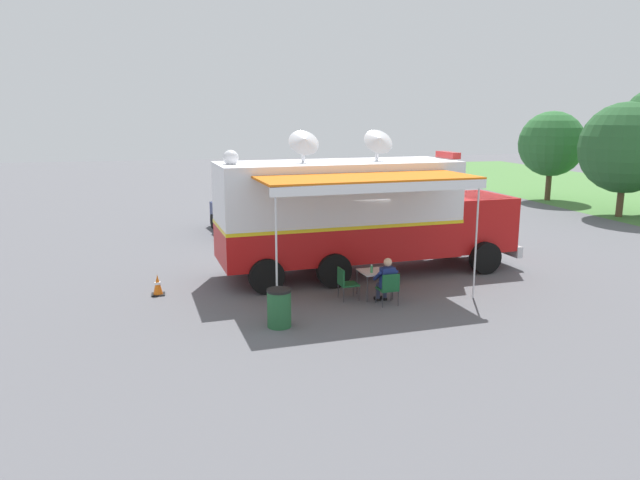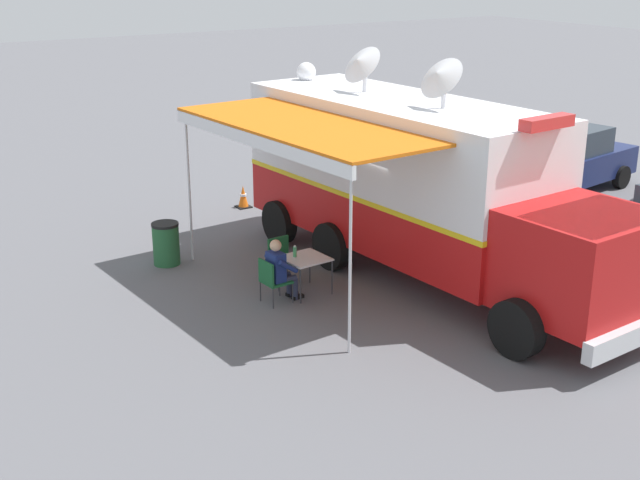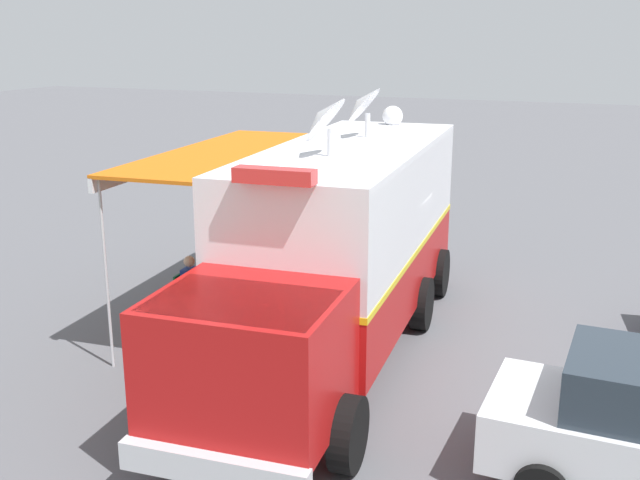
{
  "view_description": "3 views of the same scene",
  "coord_description": "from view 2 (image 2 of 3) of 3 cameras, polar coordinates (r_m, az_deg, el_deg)",
  "views": [
    {
      "loc": [
        17.12,
        -4.8,
        4.87
      ],
      "look_at": [
        0.9,
        -0.77,
        1.33
      ],
      "focal_mm": 33.3,
      "sensor_mm": 36.0,
      "label": 1
    },
    {
      "loc": [
        10.28,
        13.33,
        6.35
      ],
      "look_at": [
        2.14,
        0.43,
        1.05
      ],
      "focal_mm": 47.26,
      "sensor_mm": 36.0,
      "label": 2
    },
    {
      "loc": [
        -4.42,
        12.41,
        5.44
      ],
      "look_at": [
        0.94,
        -0.84,
        1.46
      ],
      "focal_mm": 42.26,
      "sensor_mm": 36.0,
      "label": 3
    }
  ],
  "objects": [
    {
      "name": "ground_plane",
      "position": [
        17.99,
        5.02,
        -1.57
      ],
      "size": [
        100.0,
        100.0,
        0.0
      ],
      "primitive_type": "plane",
      "color": "#5B5B60"
    },
    {
      "name": "lot_stripe",
      "position": [
        18.62,
        19.74,
        -1.94
      ],
      "size": [
        0.45,
        4.8,
        0.01
      ],
      "primitive_type": "cube",
      "rotation": [
        0.0,
        0.0,
        0.07
      ],
      "color": "silver",
      "rests_on": "ground"
    },
    {
      "name": "command_truck",
      "position": [
        16.84,
        6.8,
        3.88
      ],
      "size": [
        5.37,
        9.63,
        4.53
      ],
      "color": "#B71414",
      "rests_on": "ground"
    },
    {
      "name": "folding_table",
      "position": [
        16.17,
        -1.01,
        -1.39
      ],
      "size": [
        0.85,
        0.85,
        0.73
      ],
      "color": "silver",
      "rests_on": "ground"
    },
    {
      "name": "water_bottle",
      "position": [
        16.16,
        -1.72,
        -0.79
      ],
      "size": [
        0.07,
        0.07,
        0.22
      ],
      "color": "#3F9959",
      "rests_on": "folding_table"
    },
    {
      "name": "folding_chair_at_table",
      "position": [
        15.77,
        -3.29,
        -2.59
      ],
      "size": [
        0.51,
        0.51,
        0.87
      ],
      "color": "#19562D",
      "rests_on": "ground"
    },
    {
      "name": "folding_chair_beside_table",
      "position": [
        16.9,
        -2.62,
        -1.06
      ],
      "size": [
        0.51,
        0.51,
        0.87
      ],
      "color": "#19562D",
      "rests_on": "ground"
    },
    {
      "name": "seated_responder",
      "position": [
        15.82,
        -2.72,
        -1.97
      ],
      "size": [
        0.68,
        0.58,
        1.25
      ],
      "color": "navy",
      "rests_on": "ground"
    },
    {
      "name": "trash_bin",
      "position": [
        18.03,
        -10.38,
        -0.24
      ],
      "size": [
        0.57,
        0.57,
        0.91
      ],
      "color": "#235B33",
      "rests_on": "ground"
    },
    {
      "name": "traffic_cone",
      "position": [
        21.81,
        -5.22,
        2.93
      ],
      "size": [
        0.36,
        0.36,
        0.58
      ],
      "color": "black",
      "rests_on": "ground"
    },
    {
      "name": "car_behind_truck",
      "position": [
        24.12,
        16.44,
        5.27
      ],
      "size": [
        4.43,
        2.51,
        1.76
      ],
      "color": "navy",
      "rests_on": "ground"
    }
  ]
}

